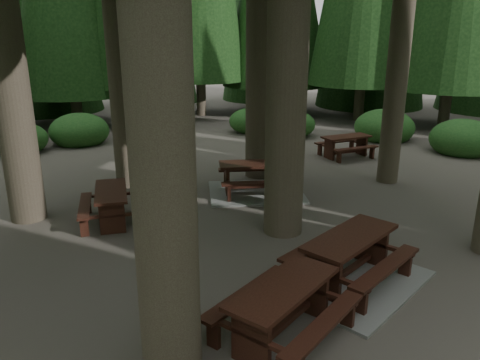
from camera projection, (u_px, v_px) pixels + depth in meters
name	position (u px, v px, depth m)	size (l,w,h in m)	color
ground	(255.00, 241.00, 9.86)	(80.00, 80.00, 0.00)	#4B453D
picnic_table_a	(349.00, 265.00, 8.18)	(3.19, 2.93, 0.88)	gray
picnic_table_b	(112.00, 201.00, 10.75)	(1.75, 2.02, 0.77)	black
picnic_table_c	(256.00, 183.00, 12.74)	(3.10, 2.84, 0.86)	gray
picnic_table_d	(346.00, 143.00, 16.46)	(1.78, 1.45, 0.75)	black
picnic_table_e	(283.00, 303.00, 6.58)	(2.41, 2.24, 0.83)	black
shrub_ring	(267.00, 207.00, 10.68)	(23.86, 24.64, 1.49)	#1C511B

